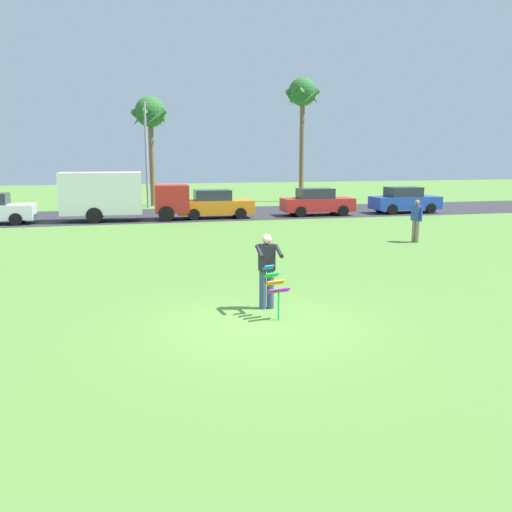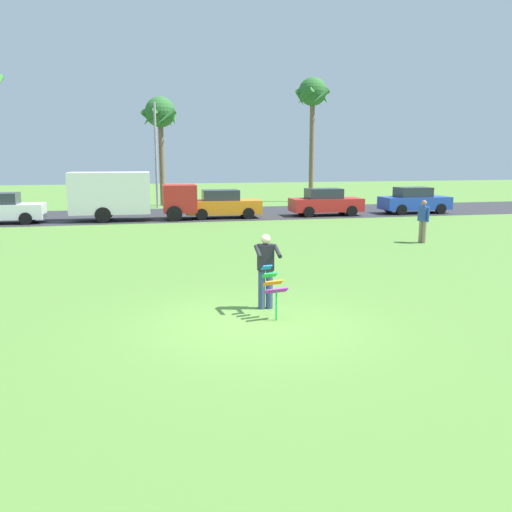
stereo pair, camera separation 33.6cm
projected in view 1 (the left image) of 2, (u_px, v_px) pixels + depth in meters
The scene contains 12 objects.
ground_plane at pixel (260, 324), 11.23m from camera, with size 120.00×120.00×0.00m, color #568438.
road_strip at pixel (168, 215), 32.12m from camera, with size 120.00×8.00×0.01m, color #2D2D33.
person_kite_flyer at pixel (267, 268), 12.19m from camera, with size 0.56×0.67×1.73m.
kite_held at pixel (275, 284), 11.51m from camera, with size 0.53×0.69×1.12m.
parked_truck_red_cab at pixel (117, 195), 28.89m from camera, with size 6.76×2.26×2.62m.
parked_car_orange at pixel (215, 205), 30.28m from camera, with size 4.24×1.92×1.60m.
parked_car_red at pixel (317, 202), 31.75m from camera, with size 4.23×1.88×1.60m.
parked_car_blue at pixel (405, 200), 33.13m from camera, with size 4.21×1.85×1.60m.
palm_tree_right_near at pixel (150, 116), 37.07m from camera, with size 2.58×2.71×7.53m.
palm_tree_centre_far at pixel (303, 98), 40.22m from camera, with size 2.58×2.71×9.27m.
streetlight_pole at pixel (146, 148), 35.90m from camera, with size 0.24×1.65×7.00m.
person_walker_near at pixel (416, 219), 21.78m from camera, with size 0.33×0.54×1.73m.
Camera 1 is at (-2.73, -10.43, 3.45)m, focal length 37.67 mm.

